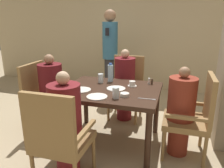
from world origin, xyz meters
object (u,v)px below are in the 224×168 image
object	(u,v)px
diner_in_far_chair	(125,84)
glass_tall_mid	(116,93)
diner_in_near_chair	(66,125)
standing_host	(110,52)
glass_tall_near	(101,78)
chair_left_side	(43,97)
diner_in_right_chair	(181,111)
plate_dessert_center	(116,89)
water_bottle	(111,73)
teacup_with_saucer	(132,84)
diner_in_left_chair	(52,94)
plate_main_right	(81,90)
bowl_small	(125,95)
chair_right_side	(194,114)
chair_near_corner	(59,136)
plate_main_left	(97,97)
chair_far_side	(127,85)

from	to	relation	value
diner_in_far_chair	glass_tall_mid	xyz separation A→B (m)	(0.15, -1.04, 0.22)
diner_in_near_chair	diner_in_far_chair	bearing A→B (deg)	80.76
standing_host	glass_tall_near	distance (m)	1.45
chair_left_side	diner_in_right_chair	xyz separation A→B (m)	(1.86, 0.00, 0.02)
plate_dessert_center	water_bottle	distance (m)	0.38
chair_left_side	teacup_with_saucer	bearing A→B (deg)	8.84
diner_in_left_chair	plate_main_right	distance (m)	0.57
standing_host	bowl_small	distance (m)	2.01
chair_right_side	standing_host	world-z (taller)	standing_host
diner_in_right_chair	standing_host	bearing A→B (deg)	130.00
diner_in_right_chair	water_bottle	xyz separation A→B (m)	(-0.96, 0.33, 0.31)
chair_right_side	chair_near_corner	bearing A→B (deg)	-144.45
diner_in_near_chair	standing_host	distance (m)	2.43
plate_dessert_center	bowl_small	bearing A→B (deg)	-53.82
plate_main_left	water_bottle	xyz separation A→B (m)	(-0.04, 0.66, 0.11)
diner_in_near_chair	water_bottle	size ratio (longest dim) A/B	4.35
diner_in_right_chair	diner_in_far_chair	bearing A→B (deg)	139.11
diner_in_right_chair	plate_dessert_center	bearing A→B (deg)	179.06
standing_host	chair_left_side	bearing A→B (deg)	-106.49
diner_in_near_chair	glass_tall_near	distance (m)	1.00
chair_right_side	glass_tall_mid	world-z (taller)	chair_right_side
diner_in_far_chair	water_bottle	size ratio (longest dim) A/B	4.42
chair_left_side	diner_in_near_chair	size ratio (longest dim) A/B	0.89
plate_main_right	plate_dessert_center	bearing A→B (deg)	23.85
water_bottle	bowl_small	bearing A→B (deg)	-58.25
water_bottle	standing_host	bearing A→B (deg)	107.52
diner_in_far_chair	bowl_small	distance (m)	1.00
diner_in_near_chair	plate_dessert_center	xyz separation A→B (m)	(0.30, 0.75, 0.17)
plate_dessert_center	chair_far_side	bearing A→B (deg)	94.11
diner_in_near_chair	standing_host	xyz separation A→B (m)	(-0.28, 2.38, 0.37)
plate_main_right	glass_tall_near	world-z (taller)	glass_tall_near
standing_host	plate_main_left	size ratio (longest dim) A/B	7.49
chair_far_side	diner_in_right_chair	world-z (taller)	diner_in_right_chair
chair_left_side	glass_tall_near	world-z (taller)	chair_left_side
chair_far_side	chair_right_side	bearing A→B (deg)	-41.54
water_bottle	glass_tall_near	bearing A→B (deg)	-137.68
diner_in_left_chair	chair_near_corner	xyz separation A→B (m)	(0.61, -0.89, -0.05)
chair_right_side	plate_main_right	xyz separation A→B (m)	(-1.34, -0.16, 0.22)
chair_left_side	diner_in_left_chair	xyz separation A→B (m)	(0.15, 0.00, 0.05)
chair_right_side	water_bottle	world-z (taller)	water_bottle
chair_right_side	teacup_with_saucer	size ratio (longest dim) A/B	8.45
chair_right_side	diner_in_right_chair	bearing A→B (deg)	180.00
plate_main_left	glass_tall_near	size ratio (longest dim) A/B	1.90
chair_right_side	bowl_small	bearing A→B (deg)	-164.58
plate_main_right	bowl_small	size ratio (longest dim) A/B	2.26
diner_in_near_chair	chair_far_side	bearing A→B (deg)	81.59
diner_in_far_chair	standing_host	xyz separation A→B (m)	(-0.52, 0.90, 0.36)
chair_far_side	plate_main_right	bearing A→B (deg)	-107.44
chair_far_side	standing_host	distance (m)	1.00
water_bottle	chair_right_side	bearing A→B (deg)	-16.42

